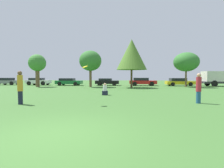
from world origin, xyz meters
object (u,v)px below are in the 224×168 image
(person_catcher, at_px, (199,88))
(delivery_truck_blue, at_px, (221,78))
(parked_car_grey, at_px, (8,81))
(parked_car_yellow, at_px, (179,82))
(bystander_sitting, at_px, (105,90))
(person_thrower, at_px, (20,87))
(tree_2, at_px, (132,55))
(parked_car_white, at_px, (38,81))
(frisbee, at_px, (85,67))
(tree_0, at_px, (37,64))
(parked_car_green, at_px, (69,82))
(parked_car_red, at_px, (142,81))
(tree_1, at_px, (90,61))
(tree_3, at_px, (186,62))
(parked_car_black, at_px, (107,82))

(person_catcher, xyz_separation_m, delivery_truck_blue, (10.58, 17.68, 0.38))
(parked_car_grey, xyz_separation_m, parked_car_yellow, (29.66, -0.45, -0.01))
(parked_car_grey, bearing_deg, delivery_truck_blue, -2.41)
(person_catcher, distance_m, bystander_sitting, 6.97)
(person_thrower, distance_m, bystander_sitting, 6.42)
(tree_2, relative_size, parked_car_white, 1.59)
(frisbee, bearing_deg, tree_0, 126.42)
(frisbee, relative_size, delivery_truck_blue, 0.05)
(parked_car_green, relative_size, parked_car_red, 0.98)
(parked_car_grey, height_order, parked_car_green, parked_car_grey)
(person_thrower, height_order, tree_1, tree_1)
(bystander_sitting, distance_m, parked_car_white, 20.19)
(parked_car_grey, distance_m, parked_car_red, 23.79)
(person_thrower, relative_size, parked_car_grey, 0.47)
(frisbee, distance_m, parked_car_yellow, 21.77)
(frisbee, bearing_deg, tree_1, 101.29)
(tree_3, bearing_deg, parked_car_grey, 173.26)
(tree_2, distance_m, parked_car_grey, 22.91)
(tree_3, xyz_separation_m, parked_car_red, (-5.88, 3.20, -2.88))
(tree_0, distance_m, parked_car_black, 11.09)
(bystander_sitting, bearing_deg, parked_car_white, 133.22)
(person_catcher, distance_m, parked_car_green, 22.44)
(parked_car_black, xyz_separation_m, parked_car_yellow, (11.75, -0.37, 0.01))
(person_thrower, bearing_deg, parked_car_grey, 121.15)
(parked_car_grey, bearing_deg, tree_2, -15.53)
(parked_car_yellow, bearing_deg, person_thrower, -127.78)
(frisbee, relative_size, bystander_sitting, 0.32)
(person_thrower, distance_m, tree_3, 21.65)
(parked_car_white, xyz_separation_m, parked_car_green, (5.83, -0.79, -0.04))
(delivery_truck_blue, bearing_deg, parked_car_red, 176.78)
(person_catcher, xyz_separation_m, parked_car_black, (-7.46, 18.32, -0.25))
(tree_2, relative_size, parked_car_grey, 1.65)
(parked_car_grey, relative_size, parked_car_white, 0.96)
(bystander_sitting, relative_size, tree_1, 0.19)
(person_catcher, distance_m, parked_car_red, 18.16)
(parked_car_green, distance_m, parked_car_black, 6.44)
(tree_1, distance_m, parked_car_black, 5.66)
(tree_2, bearing_deg, parked_car_red, 70.23)
(parked_car_white, relative_size, parked_car_red, 0.93)
(tree_0, bearing_deg, parked_car_white, 118.13)
(bystander_sitting, bearing_deg, parked_car_black, 96.22)
(person_catcher, bearing_deg, tree_3, -113.13)
(person_thrower, xyz_separation_m, tree_1, (0.59, 15.20, 2.79))
(parked_car_green, height_order, delivery_truck_blue, delivery_truck_blue)
(tree_0, height_order, delivery_truck_blue, tree_0)
(tree_1, relative_size, parked_car_green, 1.21)
(person_catcher, height_order, parked_car_grey, person_catcher)
(tree_1, bearing_deg, tree_3, 3.88)
(person_catcher, relative_size, delivery_truck_blue, 0.27)
(parked_car_red, bearing_deg, tree_1, -153.23)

